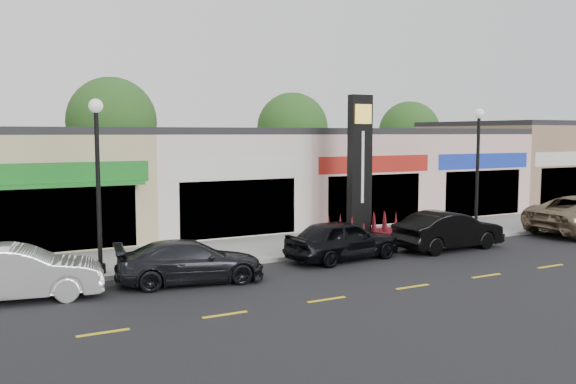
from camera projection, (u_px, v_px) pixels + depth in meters
name	position (u px, v px, depth m)	size (l,w,h in m)	color
ground	(356.00, 267.00, 20.78)	(120.00, 120.00, 0.00)	black
sidewalk	(295.00, 245.00, 24.60)	(52.00, 4.30, 0.15)	gray
curb	(324.00, 254.00, 22.62)	(52.00, 0.20, 0.15)	gray
shop_beige	(48.00, 183.00, 26.69)	(7.00, 10.85, 4.80)	tan
shop_cream	(199.00, 177.00, 29.95)	(7.00, 10.01, 4.80)	silver
shop_pink_w	(322.00, 173.00, 33.20)	(7.00, 10.01, 4.80)	beige
shop_pink_e	(422.00, 169.00, 36.45)	(7.00, 10.01, 4.80)	beige
shop_tan	(506.00, 163.00, 39.68)	(7.00, 10.01, 5.30)	#977058
tree_rear_west	(112.00, 122.00, 35.58)	(5.20, 5.20, 7.83)	#382619
tree_rear_mid	(292.00, 128.00, 41.19)	(4.80, 4.80, 7.29)	#382619
tree_rear_east	(409.00, 132.00, 45.86)	(4.60, 4.60, 6.94)	#382619
lamp_west_near	(98.00, 168.00, 18.93)	(0.44, 0.44, 5.47)	black
lamp_east_near	(478.00, 158.00, 26.36)	(0.44, 0.44, 5.47)	black
pylon_sign	(359.00, 188.00, 25.65)	(4.20, 1.30, 6.00)	maroon
car_white_van	(16.00, 273.00, 16.63)	(4.59, 1.60, 1.51)	white
car_dark_sedan	(190.00, 262.00, 18.59)	(4.51, 1.83, 1.31)	black
car_black_sedan	(343.00, 240.00, 21.91)	(4.37, 1.76, 1.49)	black
car_black_conv	(449.00, 230.00, 23.89)	(4.59, 1.60, 1.51)	black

